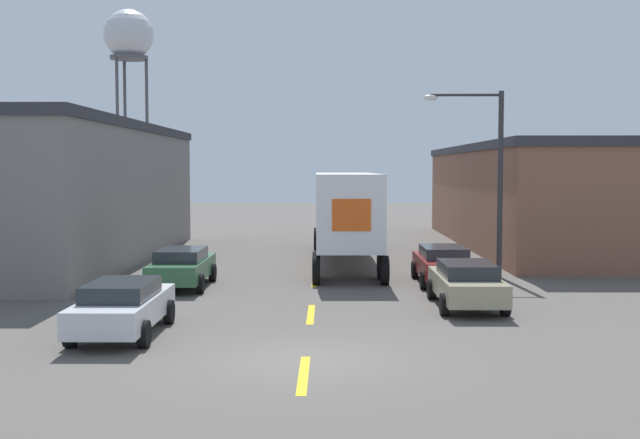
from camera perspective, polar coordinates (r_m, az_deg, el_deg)
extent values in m
plane|color=#56514C|center=(17.57, -1.06, -9.99)|extent=(160.00, 160.00, 0.00)
cube|color=gold|center=(16.41, -1.18, -10.96)|extent=(0.20, 3.05, 0.01)
cube|color=gold|center=(22.95, -0.65, -6.74)|extent=(0.20, 3.05, 0.01)
cube|color=gold|center=(29.57, -0.37, -4.40)|extent=(0.20, 3.05, 0.01)
cube|color=slate|center=(38.66, -20.76, 1.56)|extent=(11.82, 22.27, 5.80)
cube|color=#333338|center=(38.68, -20.87, 6.15)|extent=(12.02, 22.47, 0.40)
cube|color=brown|center=(45.02, 17.79, 1.37)|extent=(12.25, 24.90, 4.99)
cube|color=#333338|center=(45.01, 17.86, 4.80)|extent=(12.45, 25.10, 0.40)
cube|color=navy|center=(41.70, 1.43, 0.69)|extent=(2.36, 3.16, 2.95)
cube|color=white|center=(33.73, 1.81, 0.92)|extent=(2.61, 12.22, 2.80)
cube|color=#E55619|center=(27.63, 2.25, 0.32)|extent=(1.34, 0.05, 1.12)
cylinder|color=black|center=(42.24, 3.07, -1.28)|extent=(0.29, 1.05, 1.04)
cylinder|color=black|center=(42.17, -0.24, -1.29)|extent=(0.29, 1.05, 1.04)
cylinder|color=black|center=(41.00, 3.17, -1.43)|extent=(0.29, 1.05, 1.04)
cylinder|color=black|center=(40.93, -0.24, -1.44)|extent=(0.29, 1.05, 1.04)
cylinder|color=black|center=(30.09, 4.39, -3.28)|extent=(0.29, 1.05, 1.04)
cylinder|color=black|center=(29.99, -0.27, -3.29)|extent=(0.29, 1.05, 1.04)
cylinder|color=black|center=(28.70, 4.61, -3.62)|extent=(0.29, 1.05, 1.04)
cylinder|color=black|center=(28.60, -0.27, -3.63)|extent=(0.29, 1.05, 1.04)
cube|color=maroon|center=(29.22, 8.72, -3.28)|extent=(1.71, 4.64, 0.64)
cube|color=#23282D|center=(29.02, 8.77, -2.30)|extent=(1.50, 2.41, 0.40)
cylinder|color=black|center=(30.80, 9.92, -3.54)|extent=(0.22, 0.64, 0.64)
cylinder|color=black|center=(30.57, 6.75, -3.56)|extent=(0.22, 0.64, 0.64)
cylinder|color=black|center=(27.99, 10.87, -4.27)|extent=(0.22, 0.64, 0.64)
cylinder|color=black|center=(27.73, 7.38, -4.31)|extent=(0.22, 0.64, 0.64)
cube|color=tan|center=(24.40, 10.35, -4.67)|extent=(1.71, 4.64, 0.64)
cube|color=#23282D|center=(24.20, 10.42, -3.50)|extent=(1.50, 2.41, 0.40)
cylinder|color=black|center=(26.00, 11.67, -4.88)|extent=(0.22, 0.64, 0.64)
cylinder|color=black|center=(25.73, 7.92, -4.93)|extent=(0.22, 0.64, 0.64)
cylinder|color=black|center=(23.22, 13.04, -5.92)|extent=(0.22, 0.64, 0.64)
cylinder|color=black|center=(22.91, 8.84, -6.00)|extent=(0.22, 0.64, 0.64)
cube|color=#2D5B38|center=(28.45, -9.77, -3.48)|extent=(1.71, 4.64, 0.64)
cube|color=#23282D|center=(28.26, -9.84, -2.47)|extent=(1.50, 2.41, 0.40)
cylinder|color=black|center=(29.76, -7.64, -3.77)|extent=(0.22, 0.64, 0.64)
cylinder|color=black|center=(30.06, -10.88, -3.73)|extent=(0.22, 0.64, 0.64)
cylinder|color=black|center=(26.95, -8.53, -4.55)|extent=(0.22, 0.64, 0.64)
cylinder|color=black|center=(27.27, -12.09, -4.49)|extent=(0.22, 0.64, 0.64)
cube|color=silver|center=(20.64, -13.84, -6.23)|extent=(1.71, 4.64, 0.64)
cube|color=#23282D|center=(20.43, -13.96, -4.85)|extent=(1.50, 2.41, 0.40)
cylinder|color=black|center=(21.89, -10.70, -6.47)|extent=(0.22, 0.64, 0.64)
cylinder|color=black|center=(22.29, -15.04, -6.35)|extent=(0.22, 0.64, 0.64)
cylinder|color=black|center=(19.13, -12.40, -7.96)|extent=(0.22, 0.64, 0.64)
cylinder|color=black|center=(19.58, -17.33, -7.77)|extent=(0.22, 0.64, 0.64)
cylinder|color=#47474C|center=(74.54, -12.18, 5.87)|extent=(0.28, 0.28, 14.31)
cylinder|color=#47474C|center=(76.39, -13.67, 5.79)|extent=(0.28, 0.28, 14.31)
cylinder|color=#47474C|center=(73.79, -14.19, 5.87)|extent=(0.28, 0.28, 14.31)
cylinder|color=#4C4C51|center=(75.50, -13.43, 11.12)|extent=(3.38, 3.38, 0.30)
sphere|color=silver|center=(75.80, -13.45, 12.68)|extent=(4.43, 4.43, 4.43)
cylinder|color=#2D2D30|center=(31.12, 12.69, 2.43)|extent=(0.20, 0.20, 7.06)
cylinder|color=#2D2D30|center=(30.98, 10.33, 8.71)|extent=(2.68, 0.11, 0.11)
ellipsoid|color=silver|center=(30.78, 7.84, 8.58)|extent=(0.56, 0.32, 0.22)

